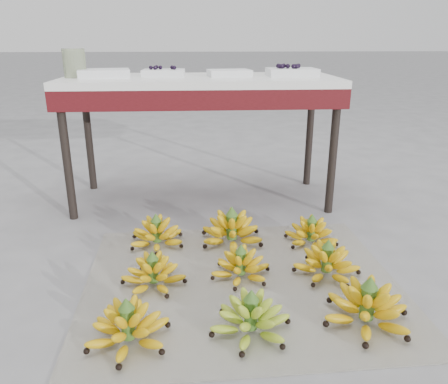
{
  "coord_description": "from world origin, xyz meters",
  "views": [
    {
      "loc": [
        -0.15,
        -1.51,
        0.94
      ],
      "look_at": [
        -0.03,
        0.34,
        0.28
      ],
      "focal_mm": 35.0,
      "sensor_mm": 36.0,
      "label": 1
    }
  ],
  "objects": [
    {
      "name": "ground",
      "position": [
        0.0,
        0.0,
        0.0
      ],
      "size": [
        60.0,
        60.0,
        0.0
      ],
      "primitive_type": "plane",
      "color": "slate",
      "rests_on": "ground"
    },
    {
      "name": "newspaper_mat",
      "position": [
        0.02,
        0.02,
        0.0
      ],
      "size": [
        1.29,
        1.09,
        0.01
      ],
      "primitive_type": "cube",
      "rotation": [
        0.0,
        0.0,
        0.03
      ],
      "color": "beige",
      "rests_on": "ground"
    },
    {
      "name": "bunch_front_left",
      "position": [
        -0.38,
        -0.32,
        0.06
      ],
      "size": [
        0.32,
        0.32,
        0.17
      ],
      "rotation": [
        0.0,
        0.0,
        0.21
      ],
      "color": "#E0C700",
      "rests_on": "newspaper_mat"
    },
    {
      "name": "bunch_front_center",
      "position": [
        0.02,
        -0.3,
        0.06
      ],
      "size": [
        0.33,
        0.33,
        0.17
      ],
      "rotation": [
        0.0,
        0.0,
        -0.25
      ],
      "color": "#78A01D",
      "rests_on": "newspaper_mat"
    },
    {
      "name": "bunch_front_right",
      "position": [
        0.42,
        -0.28,
        0.07
      ],
      "size": [
        0.37,
        0.37,
        0.18
      ],
      "rotation": [
        0.0,
        0.0,
        -0.28
      ],
      "color": "#E0C700",
      "rests_on": "newspaper_mat"
    },
    {
      "name": "bunch_mid_left",
      "position": [
        -0.33,
        0.02,
        0.06
      ],
      "size": [
        0.3,
        0.3,
        0.15
      ],
      "rotation": [
        0.0,
        0.0,
        -0.23
      ],
      "color": "#E0C700",
      "rests_on": "newspaper_mat"
    },
    {
      "name": "bunch_mid_center",
      "position": [
        0.02,
        0.06,
        0.06
      ],
      "size": [
        0.3,
        0.3,
        0.15
      ],
      "rotation": [
        0.0,
        0.0,
        -0.25
      ],
      "color": "#E0C700",
      "rests_on": "newspaper_mat"
    },
    {
      "name": "bunch_mid_right",
      "position": [
        0.38,
        0.05,
        0.06
      ],
      "size": [
        0.31,
        0.31,
        0.16
      ],
      "rotation": [
        0.0,
        0.0,
        -0.19
      ],
      "color": "#E0C700",
      "rests_on": "newspaper_mat"
    },
    {
      "name": "bunch_back_left",
      "position": [
        -0.34,
        0.38,
        0.06
      ],
      "size": [
        0.28,
        0.28,
        0.16
      ],
      "rotation": [
        0.0,
        0.0,
        0.08
      ],
      "color": "#E0C700",
      "rests_on": "newspaper_mat"
    },
    {
      "name": "bunch_back_center",
      "position": [
        0.01,
        0.38,
        0.07
      ],
      "size": [
        0.38,
        0.38,
        0.19
      ],
      "rotation": [
        0.0,
        0.0,
        0.28
      ],
      "color": "#E0C700",
      "rests_on": "newspaper_mat"
    },
    {
      "name": "bunch_back_right",
      "position": [
        0.39,
        0.35,
        0.06
      ],
      "size": [
        0.28,
        0.28,
        0.15
      ],
      "rotation": [
        0.0,
        0.0,
        0.13
      ],
      "color": "#E0C700",
      "rests_on": "newspaper_mat"
    },
    {
      "name": "vendor_table",
      "position": [
        -0.11,
        1.01,
        0.65
      ],
      "size": [
        1.52,
        0.61,
        0.73
      ],
      "color": "black",
      "rests_on": "ground"
    },
    {
      "name": "tray_far_left",
      "position": [
        -0.64,
        1.0,
        0.75
      ],
      "size": [
        0.3,
        0.24,
        0.04
      ],
      "color": "silver",
      "rests_on": "vendor_table"
    },
    {
      "name": "tray_left",
      "position": [
        -0.32,
        1.05,
        0.75
      ],
      "size": [
        0.24,
        0.17,
        0.06
      ],
      "color": "silver",
      "rests_on": "vendor_table"
    },
    {
      "name": "tray_right",
      "position": [
        0.05,
        1.01,
        0.75
      ],
      "size": [
        0.25,
        0.2,
        0.04
      ],
      "color": "silver",
      "rests_on": "vendor_table"
    },
    {
      "name": "tray_far_right",
      "position": [
        0.4,
        1.0,
        0.76
      ],
      "size": [
        0.28,
        0.2,
        0.07
      ],
      "color": "silver",
      "rests_on": "vendor_table"
    },
    {
      "name": "glass_jar",
      "position": [
        -0.8,
        1.0,
        0.81
      ],
      "size": [
        0.14,
        0.14,
        0.15
      ],
      "primitive_type": "cylinder",
      "rotation": [
        0.0,
        0.0,
        0.2
      ],
      "color": "beige",
      "rests_on": "vendor_table"
    }
  ]
}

